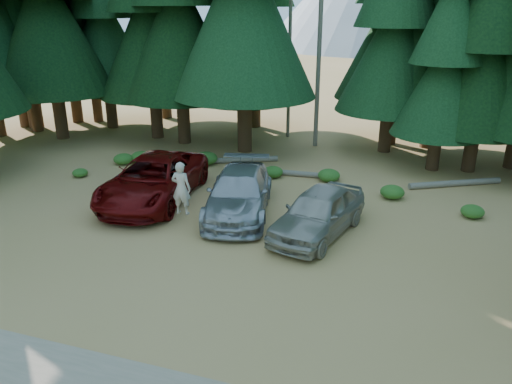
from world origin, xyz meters
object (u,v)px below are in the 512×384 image
at_px(log_mid, 305,174).
at_px(log_right, 455,183).
at_px(log_left, 239,160).
at_px(silver_minivan_center, 239,193).
at_px(silver_minivan_right, 318,212).
at_px(red_pickup, 153,179).
at_px(frisbee_player, 181,188).

height_order(log_mid, log_right, log_right).
relative_size(log_left, log_mid, 1.26).
bearing_deg(silver_minivan_center, silver_minivan_right, -28.80).
bearing_deg(silver_minivan_right, log_right, 68.47).
bearing_deg(red_pickup, silver_minivan_right, -14.95).
bearing_deg(log_left, frisbee_player, -110.07).
relative_size(log_left, log_right, 0.92).
xyz_separation_m(red_pickup, silver_minivan_right, (7.01, -1.12, -0.07)).
bearing_deg(log_mid, silver_minivan_center, -110.09).
height_order(silver_minivan_center, frisbee_player, frisbee_player).
distance_m(silver_minivan_right, log_mid, 6.16).
relative_size(silver_minivan_right, log_mid, 1.52).
relative_size(silver_minivan_center, silver_minivan_right, 1.17).
bearing_deg(silver_minivan_center, log_right, 22.79).
height_order(silver_minivan_center, silver_minivan_right, silver_minivan_right).
bearing_deg(log_mid, log_right, 3.68).
bearing_deg(red_pickup, log_mid, 36.24).
height_order(frisbee_player, log_mid, frisbee_player).
bearing_deg(log_right, silver_minivan_center, -173.23).
height_order(red_pickup, log_mid, red_pickup).
xyz_separation_m(silver_minivan_center, frisbee_player, (-1.45, -1.91, 0.70)).
height_order(silver_minivan_center, log_mid, silver_minivan_center).
bearing_deg(log_left, red_pickup, -130.32).
height_order(red_pickup, silver_minivan_center, red_pickup).
bearing_deg(log_right, red_pickup, 176.41).
bearing_deg(log_right, frisbee_player, -169.89).
xyz_separation_m(silver_minivan_right, log_left, (-5.48, 6.99, -0.68)).
height_order(silver_minivan_right, log_left, silver_minivan_right).
distance_m(silver_minivan_center, log_right, 9.90).
bearing_deg(log_right, log_mid, 158.35).
xyz_separation_m(silver_minivan_center, log_right, (8.03, 5.75, -0.68)).
distance_m(frisbee_player, log_right, 12.26).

